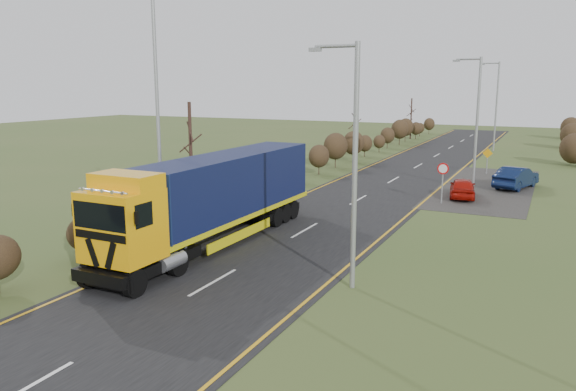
% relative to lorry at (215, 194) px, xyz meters
% --- Properties ---
extents(ground, '(160.00, 160.00, 0.00)m').
position_rel_lorry_xyz_m(ground, '(2.57, -0.17, -2.25)').
color(ground, '#394E21').
rests_on(ground, ground).
extents(road, '(8.00, 120.00, 0.02)m').
position_rel_lorry_xyz_m(road, '(2.57, 9.83, -2.24)').
color(road, black).
rests_on(road, ground).
extents(layby, '(6.00, 18.00, 0.02)m').
position_rel_lorry_xyz_m(layby, '(9.07, 19.83, -2.24)').
color(layby, '#292725').
rests_on(layby, ground).
extents(lane_markings, '(7.52, 116.00, 0.01)m').
position_rel_lorry_xyz_m(lane_markings, '(2.57, 9.52, -2.22)').
color(lane_markings, '#CA9213').
rests_on(lane_markings, road).
extents(hedgerow, '(2.24, 102.04, 6.05)m').
position_rel_lorry_xyz_m(hedgerow, '(-3.42, 7.72, -0.63)').
color(hedgerow, black).
rests_on(hedgerow, ground).
extents(lorry, '(2.77, 14.24, 3.96)m').
position_rel_lorry_xyz_m(lorry, '(0.00, 0.00, 0.00)').
color(lorry, black).
rests_on(lorry, ground).
extents(car_red_hatchback, '(2.05, 3.88, 1.26)m').
position_rel_lorry_xyz_m(car_red_hatchback, '(8.15, 15.32, -1.62)').
color(car_red_hatchback, '#A21008').
rests_on(car_red_hatchback, ground).
extents(car_blue_sedan, '(2.77, 4.70, 1.46)m').
position_rel_lorry_xyz_m(car_blue_sedan, '(10.89, 20.23, -1.52)').
color(car_blue_sedan, '#091535').
rests_on(car_blue_sedan, ground).
extents(streetlight_near, '(1.77, 0.18, 8.30)m').
position_rel_lorry_xyz_m(streetlight_near, '(7.08, -2.45, 2.30)').
color(streetlight_near, '#919496').
rests_on(streetlight_near, ground).
extents(streetlight_mid, '(1.84, 0.18, 8.65)m').
position_rel_lorry_xyz_m(streetlight_mid, '(8.27, 18.31, 2.50)').
color(streetlight_mid, '#919496').
rests_on(streetlight_mid, ground).
extents(streetlight_far, '(1.95, 0.18, 9.19)m').
position_rel_lorry_xyz_m(streetlight_far, '(7.06, 42.43, 2.81)').
color(streetlight_far, '#919496').
rests_on(streetlight_far, ground).
extents(left_pole, '(0.16, 0.16, 11.32)m').
position_rel_lorry_xyz_m(left_pole, '(-2.72, -0.23, 3.41)').
color(left_pole, '#919496').
rests_on(left_pole, ground).
extents(speed_sign, '(0.67, 0.10, 2.42)m').
position_rel_lorry_xyz_m(speed_sign, '(7.31, 13.05, -0.55)').
color(speed_sign, '#919496').
rests_on(speed_sign, ground).
extents(warning_board, '(0.77, 0.11, 2.02)m').
position_rel_lorry_xyz_m(warning_board, '(8.37, 25.87, -1.00)').
color(warning_board, '#919496').
rests_on(warning_board, ground).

